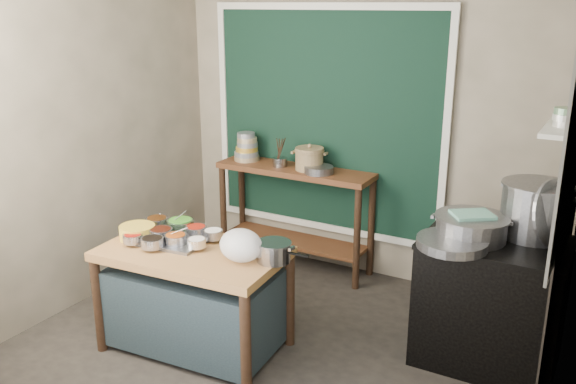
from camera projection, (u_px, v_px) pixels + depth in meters
The scene contains 29 objects.
floor at pixel (276, 346), 4.40m from camera, with size 3.50×3.00×0.02m, color #2D2822.
back_wall at pixel (364, 119), 5.23m from camera, with size 3.50×0.02×2.80m, color gray.
left_wall at pixel (83, 130), 4.80m from camera, with size 0.02×3.00×2.80m, color gray.
right_wall at pixel (567, 196), 3.15m from camera, with size 0.02×3.00×2.80m, color gray.
curtain_panel at pixel (325, 122), 5.38m from camera, with size 2.10×0.02×1.90m, color black.
curtain_frame at pixel (325, 122), 5.37m from camera, with size 2.22×0.03×2.02m, color beige, non-canonical shape.
soot_patch at pixel (560, 273), 3.91m from camera, with size 0.01×1.30×1.30m, color black.
wall_shelf at pixel (564, 128), 3.86m from camera, with size 0.22×0.70×0.03m, color beige.
prep_table at pixel (195, 299), 4.26m from camera, with size 1.25×0.72×0.75m, color #9B6338.
back_counter at pixel (295, 218), 5.57m from camera, with size 1.45×0.40×0.95m, color #4F2C16.
stove_block at pixel (490, 303), 4.09m from camera, with size 0.90×0.68×0.85m, color black.
stove_top at pixel (497, 243), 3.96m from camera, with size 0.92×0.69×0.03m, color black.
condiment_tray at pixel (171, 240), 4.29m from camera, with size 0.51×0.36×0.02m, color gray.
condiment_bowls at pixel (169, 232), 4.31m from camera, with size 0.65×0.52×0.08m.
yellow_basin at pixel (137, 232), 4.33m from camera, with size 0.25×0.25×0.10m, color gold.
saucepan at pixel (274, 251), 3.95m from camera, with size 0.24×0.24×0.13m, color gray, non-canonical shape.
plastic_bag_a at pixel (241, 245), 3.94m from camera, with size 0.29×0.25×0.22m, color white.
plastic_bag_b at pixel (243, 246), 4.00m from camera, with size 0.21×0.18×0.16m, color white.
bowl_stack at pixel (247, 148), 5.65m from camera, with size 0.23×0.23×0.26m.
utensil_cup at pixel (280, 162), 5.46m from camera, with size 0.13×0.13×0.08m, color gray.
ceramic_crock at pixel (309, 160), 5.34m from camera, with size 0.27×0.27×0.18m, color olive, non-canonical shape.
wide_bowl at pixel (319, 170), 5.24m from camera, with size 0.25×0.25×0.06m, color gray.
stock_pot at pixel (535, 210), 3.98m from camera, with size 0.47×0.47×0.37m, color gray, non-canonical shape.
pot_lid at pixel (552, 213), 3.83m from camera, with size 0.43×0.43×0.02m, color gray.
steamer at pixel (471, 227), 3.97m from camera, with size 0.49×0.49×0.16m, color gray, non-canonical shape.
green_cloth at pixel (473, 215), 3.94m from camera, with size 0.25×0.20×0.02m, color #69AC96.
shallow_pan at pixel (452, 243), 3.84m from camera, with size 0.45×0.45×0.06m, color gray.
shelf_bowl_stack at pixel (565, 118), 3.80m from camera, with size 0.15×0.15×0.12m.
shelf_bowl_green at pixel (567, 118), 3.97m from camera, with size 0.13×0.13×0.04m, color gray.
Camera 1 is at (1.97, -3.33, 2.36)m, focal length 38.00 mm.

